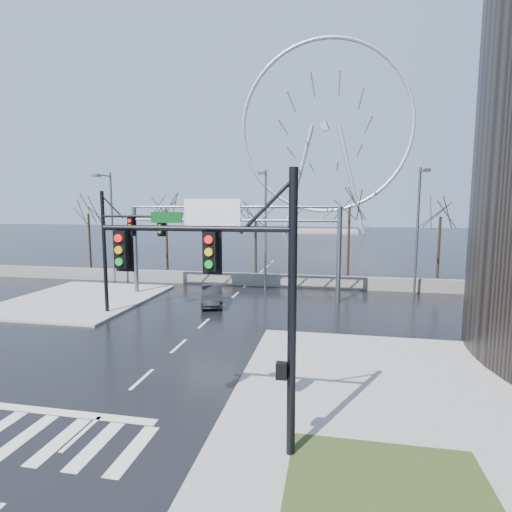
% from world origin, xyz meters
% --- Properties ---
extents(ground, '(260.00, 260.00, 0.00)m').
position_xyz_m(ground, '(0.00, 0.00, 0.00)').
color(ground, black).
rests_on(ground, ground).
extents(sidewalk_right_ext, '(12.00, 10.00, 0.15)m').
position_xyz_m(sidewalk_right_ext, '(10.00, 2.00, 0.07)').
color(sidewalk_right_ext, gray).
rests_on(sidewalk_right_ext, ground).
extents(sidewalk_far, '(10.00, 12.00, 0.15)m').
position_xyz_m(sidewalk_far, '(-11.00, 12.00, 0.07)').
color(sidewalk_far, gray).
rests_on(sidewalk_far, ground).
extents(grass_strip, '(5.00, 4.00, 0.02)m').
position_xyz_m(grass_strip, '(9.00, -5.00, 0.15)').
color(grass_strip, '#2C3616').
rests_on(grass_strip, sidewalk_near).
extents(barrier_wall, '(52.00, 0.50, 1.10)m').
position_xyz_m(barrier_wall, '(0.00, 20.00, 0.55)').
color(barrier_wall, slate).
rests_on(barrier_wall, ground).
extents(signal_mast_near, '(5.52, 0.41, 8.00)m').
position_xyz_m(signal_mast_near, '(5.14, -4.04, 4.87)').
color(signal_mast_near, black).
rests_on(signal_mast_near, ground).
extents(signal_mast_far, '(4.72, 0.41, 8.00)m').
position_xyz_m(signal_mast_far, '(-5.87, 8.96, 4.83)').
color(signal_mast_far, black).
rests_on(signal_mast_far, ground).
extents(sign_gantry, '(16.36, 0.40, 7.60)m').
position_xyz_m(sign_gantry, '(-0.38, 14.96, 5.18)').
color(sign_gantry, slate).
rests_on(sign_gantry, ground).
extents(streetlight_left, '(0.50, 2.55, 10.00)m').
position_xyz_m(streetlight_left, '(-12.00, 18.16, 5.89)').
color(streetlight_left, slate).
rests_on(streetlight_left, ground).
extents(streetlight_mid, '(0.50, 2.55, 10.00)m').
position_xyz_m(streetlight_mid, '(2.00, 18.16, 5.89)').
color(streetlight_mid, slate).
rests_on(streetlight_mid, ground).
extents(streetlight_right, '(0.50, 2.55, 10.00)m').
position_xyz_m(streetlight_right, '(14.00, 18.16, 5.89)').
color(streetlight_right, slate).
rests_on(streetlight_right, ground).
extents(tree_far_left, '(3.50, 3.50, 7.00)m').
position_xyz_m(tree_far_left, '(-18.00, 24.00, 5.57)').
color(tree_far_left, black).
rests_on(tree_far_left, ground).
extents(tree_left, '(3.75, 3.75, 7.50)m').
position_xyz_m(tree_left, '(-9.00, 23.50, 5.98)').
color(tree_left, black).
rests_on(tree_left, ground).
extents(tree_center, '(3.25, 3.25, 6.50)m').
position_xyz_m(tree_center, '(0.00, 24.50, 5.17)').
color(tree_center, black).
rests_on(tree_center, ground).
extents(tree_right, '(3.90, 3.90, 7.80)m').
position_xyz_m(tree_right, '(9.00, 23.50, 6.22)').
color(tree_right, black).
rests_on(tree_right, ground).
extents(tree_far_right, '(3.40, 3.40, 6.80)m').
position_xyz_m(tree_far_right, '(17.00, 24.00, 5.41)').
color(tree_far_right, black).
rests_on(tree_far_right, ground).
extents(ferris_wheel, '(45.00, 6.00, 50.91)m').
position_xyz_m(ferris_wheel, '(5.00, 95.00, 26.13)').
color(ferris_wheel, gray).
rests_on(ferris_wheel, ground).
extents(car, '(2.55, 4.40, 1.37)m').
position_xyz_m(car, '(-0.87, 12.55, 0.69)').
color(car, black).
rests_on(car, ground).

